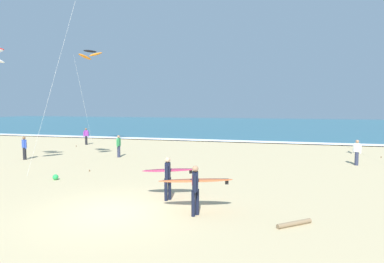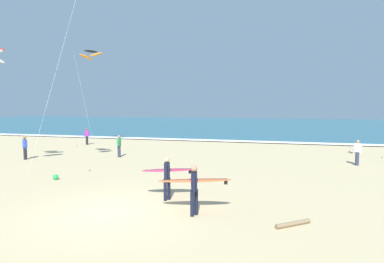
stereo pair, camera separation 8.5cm
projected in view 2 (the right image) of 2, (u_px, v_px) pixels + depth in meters
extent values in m
plane|color=tan|center=(114.00, 211.00, 11.12)|extent=(160.00, 160.00, 0.00)
cube|color=#2D6075|center=(249.00, 125.00, 61.43)|extent=(160.00, 60.00, 0.08)
cube|color=white|center=(223.00, 141.00, 32.86)|extent=(160.00, 1.65, 0.01)
cylinder|color=black|center=(192.00, 203.00, 10.59)|extent=(0.13, 0.13, 0.88)
cylinder|color=black|center=(196.00, 202.00, 10.75)|extent=(0.13, 0.13, 0.88)
cube|color=black|center=(194.00, 181.00, 10.61)|extent=(0.28, 0.38, 0.60)
cube|color=red|center=(191.00, 180.00, 10.61)|extent=(0.06, 0.20, 0.32)
sphere|color=#A87A59|center=(194.00, 169.00, 10.57)|extent=(0.21, 0.21, 0.21)
cylinder|color=black|center=(194.00, 184.00, 10.38)|extent=(0.09, 0.09, 0.56)
cylinder|color=black|center=(194.00, 176.00, 10.83)|extent=(0.09, 0.09, 0.26)
cylinder|color=black|center=(193.00, 179.00, 10.93)|extent=(0.26, 0.14, 0.14)
ellipsoid|color=orange|center=(194.00, 180.00, 10.97)|extent=(2.64, 1.10, 0.14)
cube|color=#333333|center=(194.00, 179.00, 10.97)|extent=(2.22, 0.57, 0.07)
cube|color=#262628|center=(226.00, 183.00, 10.95)|extent=(0.12, 0.04, 0.14)
cylinder|color=black|center=(165.00, 190.00, 12.34)|extent=(0.13, 0.13, 0.88)
cylinder|color=black|center=(169.00, 189.00, 12.49)|extent=(0.13, 0.13, 0.88)
cube|color=black|center=(167.00, 170.00, 12.35)|extent=(0.28, 0.38, 0.60)
cube|color=white|center=(164.00, 169.00, 12.35)|extent=(0.06, 0.20, 0.32)
sphere|color=tan|center=(167.00, 160.00, 12.32)|extent=(0.21, 0.21, 0.21)
cylinder|color=black|center=(166.00, 173.00, 12.13)|extent=(0.09, 0.09, 0.56)
cylinder|color=black|center=(167.00, 167.00, 12.57)|extent=(0.09, 0.09, 0.26)
cylinder|color=black|center=(166.00, 169.00, 12.68)|extent=(0.26, 0.14, 0.14)
ellipsoid|color=#D83359|center=(168.00, 170.00, 12.72)|extent=(2.20, 1.06, 0.15)
cube|color=#333333|center=(168.00, 169.00, 12.72)|extent=(1.82, 0.48, 0.07)
cube|color=#262628|center=(190.00, 172.00, 12.71)|extent=(0.12, 0.04, 0.14)
cylinder|color=brown|center=(382.00, 157.00, 22.47)|extent=(0.06, 0.06, 0.10)
cylinder|color=silver|center=(56.00, 70.00, 16.61)|extent=(2.18, 2.27, 10.88)
cylinder|color=brown|center=(90.00, 171.00, 17.86)|extent=(0.06, 0.06, 0.10)
ellipsoid|color=orange|center=(96.00, 54.00, 28.46)|extent=(1.12, 1.39, 0.59)
ellipsoid|color=black|center=(91.00, 51.00, 29.16)|extent=(1.12, 1.39, 0.20)
ellipsoid|color=orange|center=(86.00, 57.00, 29.92)|extent=(1.12, 1.39, 0.59)
cylinder|color=silver|center=(84.00, 101.00, 28.97)|extent=(0.81, 1.39, 8.10)
cylinder|color=brown|center=(77.00, 146.00, 28.74)|extent=(0.06, 0.06, 0.10)
cylinder|color=black|center=(25.00, 153.00, 21.80)|extent=(0.22, 0.22, 0.84)
cube|color=#3351B7|center=(25.00, 143.00, 21.74)|extent=(0.36, 0.28, 0.54)
sphere|color=brown|center=(25.00, 138.00, 21.71)|extent=(0.20, 0.20, 0.20)
cylinder|color=#3351B7|center=(23.00, 145.00, 21.87)|extent=(0.08, 0.08, 0.50)
cylinder|color=#3351B7|center=(26.00, 145.00, 21.62)|extent=(0.08, 0.08, 0.50)
cylinder|color=#2D334C|center=(357.00, 159.00, 19.64)|extent=(0.22, 0.22, 0.84)
cube|color=white|center=(358.00, 148.00, 19.58)|extent=(0.37, 0.33, 0.54)
sphere|color=#A87A59|center=(358.00, 142.00, 19.55)|extent=(0.20, 0.20, 0.20)
cylinder|color=white|center=(361.00, 150.00, 19.43)|extent=(0.08, 0.08, 0.50)
cylinder|color=white|center=(354.00, 149.00, 19.75)|extent=(0.08, 0.08, 0.50)
cylinder|color=black|center=(87.00, 140.00, 30.08)|extent=(0.22, 0.22, 0.84)
cube|color=purple|center=(87.00, 133.00, 30.03)|extent=(0.35, 0.36, 0.54)
sphere|color=brown|center=(87.00, 129.00, 29.99)|extent=(0.20, 0.20, 0.20)
cylinder|color=purple|center=(89.00, 134.00, 30.15)|extent=(0.08, 0.08, 0.50)
cylinder|color=purple|center=(85.00, 134.00, 29.92)|extent=(0.08, 0.08, 0.50)
cylinder|color=#2D334C|center=(119.00, 151.00, 22.77)|extent=(0.22, 0.22, 0.84)
cube|color=#339351|center=(119.00, 142.00, 22.72)|extent=(0.19, 0.32, 0.54)
sphere|color=#A87A59|center=(119.00, 137.00, 22.69)|extent=(0.20, 0.20, 0.20)
cylinder|color=#339351|center=(118.00, 144.00, 22.52)|extent=(0.08, 0.08, 0.50)
cylinder|color=#339351|center=(120.00, 143.00, 22.93)|extent=(0.08, 0.08, 0.50)
sphere|color=green|center=(56.00, 177.00, 15.86)|extent=(0.28, 0.28, 0.28)
cylinder|color=#846B4C|center=(293.00, 224.00, 9.77)|extent=(1.09, 0.92, 0.15)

